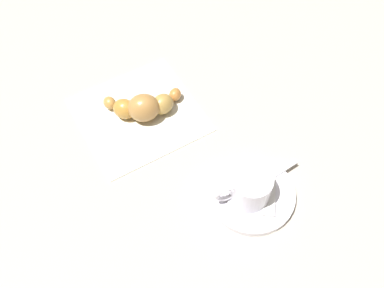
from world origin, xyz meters
TOP-DOWN VIEW (x-y plane):
  - ground_plane at (0.00, 0.00)m, footprint 1.80×1.80m
  - saucer at (0.11, 0.04)m, footprint 0.13×0.13m
  - espresso_cup at (0.11, 0.03)m, footprint 0.06×0.08m
  - teaspoon at (0.11, 0.04)m, footprint 0.02×0.13m
  - sugar_packet at (0.13, 0.05)m, footprint 0.07×0.05m
  - napkin at (-0.10, -0.04)m, footprint 0.19×0.19m
  - croissant at (-0.10, -0.04)m, footprint 0.09×0.13m

SIDE VIEW (x-z plane):
  - ground_plane at x=0.00m, z-range 0.00..0.00m
  - napkin at x=-0.10m, z-range 0.00..0.00m
  - saucer at x=0.11m, z-range 0.00..0.01m
  - teaspoon at x=0.11m, z-range 0.01..0.02m
  - sugar_packet at x=0.13m, z-range 0.01..0.02m
  - croissant at x=-0.10m, z-range 0.00..0.05m
  - espresso_cup at x=0.11m, z-range 0.01..0.06m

